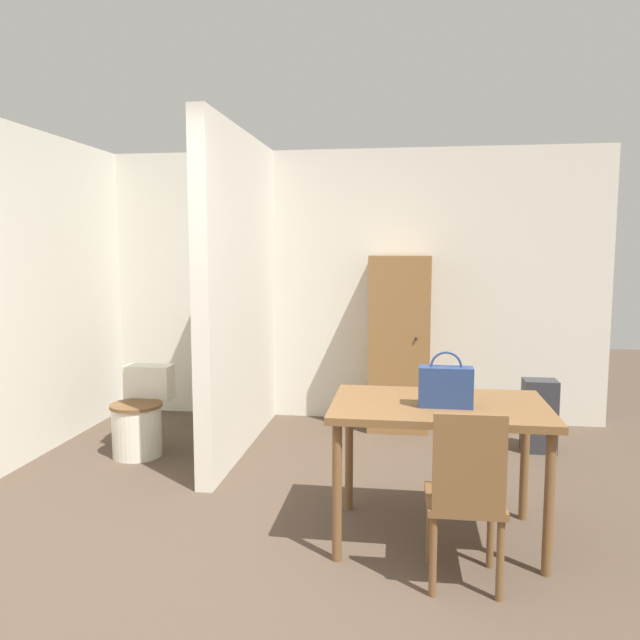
{
  "coord_description": "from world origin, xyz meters",
  "views": [
    {
      "loc": [
        0.76,
        -2.38,
        1.61
      ],
      "look_at": [
        0.17,
        1.81,
        1.12
      ],
      "focal_mm": 35.0,
      "sensor_mm": 36.0,
      "label": 1
    }
  ],
  "objects": [
    {
      "name": "ground_plane",
      "position": [
        0.0,
        0.0,
        0.0
      ],
      "size": [
        16.0,
        16.0,
        0.0
      ],
      "primitive_type": "plane",
      "color": "#4C3D30"
    },
    {
      "name": "wall_back",
      "position": [
        0.0,
        3.44,
        1.25
      ],
      "size": [
        5.09,
        0.12,
        2.5
      ],
      "color": "beige",
      "rests_on": "ground_plane"
    },
    {
      "name": "wall_left",
      "position": [
        -2.1,
        1.69,
        1.25
      ],
      "size": [
        0.12,
        4.38,
        2.5
      ],
      "color": "beige",
      "rests_on": "ground_plane"
    },
    {
      "name": "partition_wall",
      "position": [
        -0.55,
        2.4,
        1.25
      ],
      "size": [
        0.12,
        1.96,
        2.5
      ],
      "color": "beige",
      "rests_on": "ground_plane"
    },
    {
      "name": "dining_table",
      "position": [
        0.94,
        0.98,
        0.68
      ],
      "size": [
        1.16,
        0.77,
        0.77
      ],
      "color": "brown",
      "rests_on": "ground_plane"
    },
    {
      "name": "wooden_chair",
      "position": [
        1.05,
        0.48,
        0.46
      ],
      "size": [
        0.37,
        0.37,
        0.87
      ],
      "rotation": [
        0.0,
        0.0,
        0.02
      ],
      "color": "brown",
      "rests_on": "ground_plane"
    },
    {
      "name": "toilet",
      "position": [
        -1.3,
        2.12,
        0.28
      ],
      "size": [
        0.4,
        0.55,
        0.67
      ],
      "color": "silver",
      "rests_on": "ground_plane"
    },
    {
      "name": "handbag",
      "position": [
        0.97,
        0.91,
        0.88
      ],
      "size": [
        0.28,
        0.11,
        0.3
      ],
      "color": "navy",
      "rests_on": "dining_table"
    },
    {
      "name": "wooden_cabinet",
      "position": [
        0.69,
        3.13,
        0.77
      ],
      "size": [
        0.53,
        0.5,
        1.54
      ],
      "color": "brown",
      "rests_on": "ground_plane"
    },
    {
      "name": "space_heater",
      "position": [
        1.81,
        2.62,
        0.29
      ],
      "size": [
        0.26,
        0.2,
        0.58
      ],
      "color": "#2D2D33",
      "rests_on": "ground_plane"
    }
  ]
}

